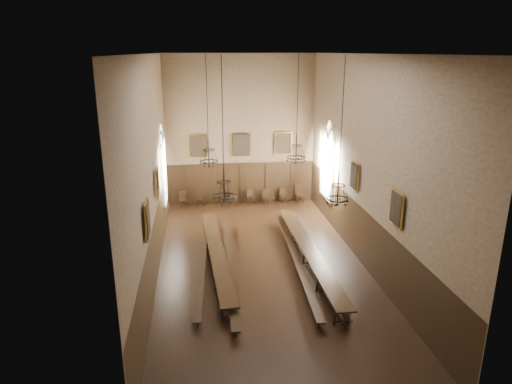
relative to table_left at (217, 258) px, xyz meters
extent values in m
cube|color=black|center=(1.96, -0.26, -0.38)|extent=(9.00, 18.00, 0.02)
cube|color=black|center=(1.96, -0.26, 8.64)|extent=(9.00, 18.00, 0.02)
cube|color=#907559|center=(1.96, 8.75, 4.13)|extent=(9.00, 0.02, 9.00)
cube|color=#907559|center=(1.96, -9.27, 4.13)|extent=(9.00, 0.02, 9.00)
cube|color=#907559|center=(-2.55, -0.26, 4.13)|extent=(0.02, 18.00, 9.00)
cube|color=#907559|center=(6.47, -0.26, 4.13)|extent=(0.02, 18.00, 9.00)
cube|color=black|center=(0.00, 0.00, 0.34)|extent=(1.15, 9.62, 0.07)
cube|color=black|center=(4.04, -0.47, 0.39)|extent=(0.76, 10.30, 0.07)
cube|color=black|center=(-0.64, -0.35, 0.02)|extent=(0.82, 9.33, 0.05)
cube|color=black|center=(0.52, -0.52, 0.07)|extent=(0.69, 10.53, 0.05)
cube|color=black|center=(3.45, -0.37, 0.07)|extent=(0.81, 10.57, 0.05)
cube|color=black|center=(4.47, -0.46, 0.07)|extent=(0.96, 10.35, 0.05)
cube|color=black|center=(-1.62, 8.30, 0.07)|extent=(0.51, 0.51, 0.05)
cube|color=black|center=(-1.62, 8.48, 0.32)|extent=(0.41, 0.15, 0.50)
cube|color=black|center=(-0.64, 8.31, 0.06)|extent=(0.43, 0.43, 0.05)
cube|color=black|center=(-0.64, 8.49, 0.30)|extent=(0.41, 0.06, 0.48)
cube|color=black|center=(0.55, 8.21, 0.09)|extent=(0.54, 0.54, 0.05)
cube|color=black|center=(0.55, 8.40, 0.35)|extent=(0.43, 0.17, 0.52)
cube|color=black|center=(1.41, 8.21, 0.11)|extent=(0.54, 0.54, 0.05)
cube|color=black|center=(1.41, 8.40, 0.38)|extent=(0.45, 0.14, 0.54)
cube|color=black|center=(2.51, 8.32, 0.05)|extent=(0.47, 0.47, 0.05)
cube|color=black|center=(2.51, 8.50, 0.29)|extent=(0.40, 0.12, 0.47)
cube|color=black|center=(3.43, 8.29, 0.05)|extent=(0.40, 0.40, 0.05)
cube|color=black|center=(3.43, 8.45, 0.28)|extent=(0.39, 0.05, 0.47)
cube|color=black|center=(4.57, 8.25, 0.07)|extent=(0.52, 0.52, 0.05)
cube|color=black|center=(4.57, 8.43, 0.31)|extent=(0.41, 0.16, 0.49)
cube|color=black|center=(5.57, 8.29, 0.12)|extent=(0.52, 0.52, 0.05)
cube|color=black|center=(5.57, 8.49, 0.40)|extent=(0.46, 0.10, 0.55)
cylinder|color=black|center=(-0.16, 2.03, 6.78)|extent=(0.03, 0.03, 3.69)
torus|color=black|center=(-0.16, 2.03, 3.89)|extent=(0.85, 0.85, 0.05)
torus|color=black|center=(-0.16, 2.03, 4.44)|extent=(0.54, 0.54, 0.04)
cylinder|color=black|center=(-0.16, 2.03, 4.34)|extent=(0.06, 0.06, 1.20)
cylinder|color=black|center=(3.94, 2.19, 6.82)|extent=(0.03, 0.03, 3.61)
torus|color=black|center=(3.94, 2.19, 3.92)|extent=(0.88, 0.88, 0.05)
torus|color=black|center=(3.94, 2.19, 4.49)|extent=(0.56, 0.56, 0.04)
cylinder|color=black|center=(3.94, 2.19, 4.39)|extent=(0.06, 0.06, 1.25)
cylinder|color=black|center=(0.20, -3.25, 6.74)|extent=(0.03, 0.03, 3.78)
torus|color=black|center=(0.20, -3.25, 3.90)|extent=(0.77, 0.77, 0.05)
torus|color=black|center=(0.20, -3.25, 4.39)|extent=(0.49, 0.49, 0.04)
cylinder|color=black|center=(0.20, -3.25, 4.30)|extent=(0.05, 0.05, 1.08)
cylinder|color=black|center=(4.29, -3.25, 6.61)|extent=(0.03, 0.03, 4.03)
torus|color=black|center=(4.29, -3.25, 3.61)|extent=(0.79, 0.79, 0.05)
torus|color=black|center=(4.29, -3.25, 4.12)|extent=(0.50, 0.50, 0.04)
cylinder|color=black|center=(4.29, -3.25, 4.03)|extent=(0.06, 0.06, 1.12)
cube|color=gold|center=(-0.64, 8.62, 3.33)|extent=(1.10, 0.12, 1.40)
cube|color=black|center=(-0.64, 8.62, 3.33)|extent=(0.98, 0.02, 1.28)
cube|color=gold|center=(1.96, 8.62, 3.33)|extent=(1.10, 0.12, 1.40)
cube|color=black|center=(1.96, 8.62, 3.33)|extent=(0.98, 0.02, 1.28)
cube|color=gold|center=(4.56, 8.62, 3.33)|extent=(1.10, 0.12, 1.40)
cube|color=black|center=(4.56, 8.62, 3.33)|extent=(0.98, 0.02, 1.28)
cube|color=gold|center=(-2.42, 0.74, 3.33)|extent=(0.12, 1.00, 1.30)
cube|color=black|center=(-2.42, 0.74, 3.33)|extent=(0.02, 0.88, 1.18)
cube|color=gold|center=(-2.42, -3.76, 3.33)|extent=(0.12, 1.00, 1.30)
cube|color=black|center=(-2.42, -3.76, 3.33)|extent=(0.02, 0.88, 1.18)
cube|color=gold|center=(6.34, 0.74, 3.33)|extent=(0.12, 1.00, 1.30)
cube|color=black|center=(6.34, 0.74, 3.33)|extent=(0.02, 0.88, 1.18)
cube|color=gold|center=(6.34, -3.76, 3.33)|extent=(0.12, 1.00, 1.30)
cube|color=black|center=(6.34, -3.76, 3.33)|extent=(0.02, 0.88, 1.18)
camera|label=1|loc=(-0.67, -18.40, 8.72)|focal=32.00mm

